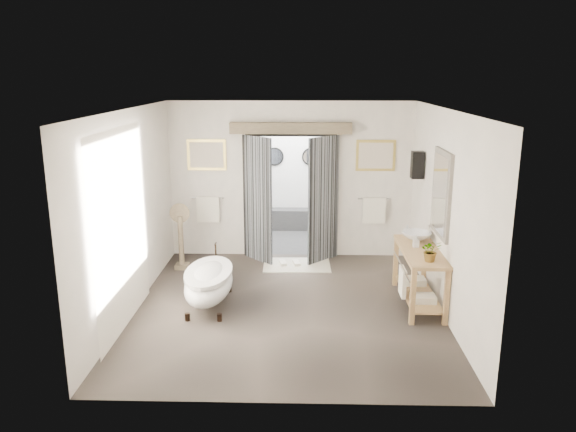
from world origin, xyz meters
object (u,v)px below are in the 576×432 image
(vanity, at_px, (418,272))
(clawfoot_tub, at_px, (209,282))
(rug, at_px, (297,265))
(basin, at_px, (416,237))

(vanity, bearing_deg, clawfoot_tub, -177.16)
(clawfoot_tub, height_order, rug, clawfoot_tub)
(clawfoot_tub, distance_m, basin, 3.25)
(basin, bearing_deg, vanity, -72.85)
(rug, height_order, basin, basin)
(rug, relative_size, basin, 2.65)
(vanity, height_order, basin, basin)
(vanity, height_order, rug, vanity)
(clawfoot_tub, xyz_separation_m, basin, (3.15, 0.58, 0.56))
(clawfoot_tub, relative_size, vanity, 0.96)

